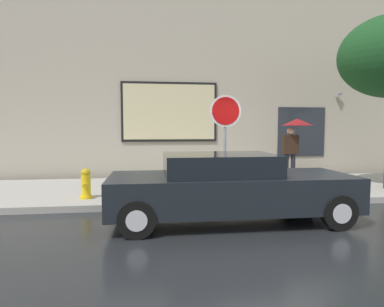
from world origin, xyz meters
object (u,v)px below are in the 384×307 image
Objects in this scene: fire_hydrant at (86,184)px; stop_sign at (225,125)px; parked_car at (229,187)px; pedestrian_with_umbrella at (295,131)px.

fire_hydrant is 3.61m from stop_sign.
parked_car is 2.35× the size of pedestrian_with_umbrella.
stop_sign reaches higher than pedestrian_with_umbrella.
stop_sign is at bearing -140.26° from pedestrian_with_umbrella.
pedestrian_with_umbrella reaches higher than parked_car.
stop_sign reaches higher than parked_car.
parked_car is at bearing -128.89° from pedestrian_with_umbrella.
parked_car is 3.55m from fire_hydrant.
stop_sign is (-2.84, -2.36, 0.16)m from pedestrian_with_umbrella.
fire_hydrant is 0.29× the size of stop_sign.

